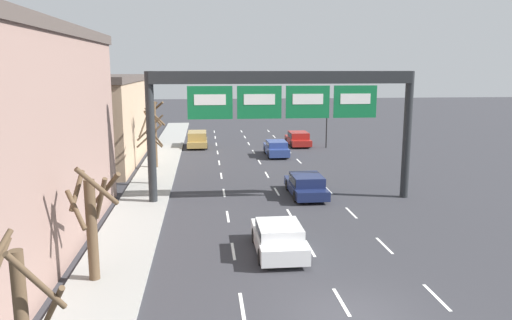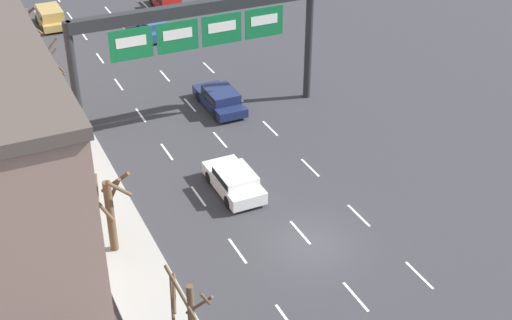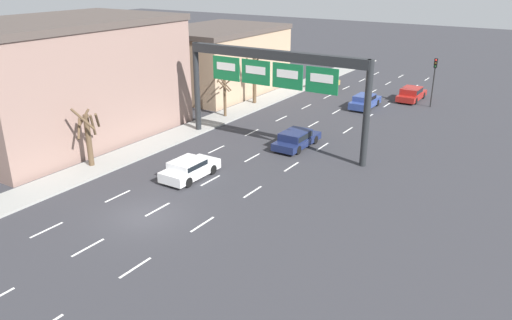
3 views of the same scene
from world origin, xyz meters
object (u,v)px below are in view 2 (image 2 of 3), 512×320
at_px(tree_bare_third, 110,208).
at_px(suv_gold, 50,16).
at_px(car_navy, 220,98).
at_px(tree_bare_second, 52,76).
at_px(car_red, 167,0).
at_px(car_white, 234,180).
at_px(sign_gantry, 198,29).
at_px(car_blue, 154,27).
at_px(tree_bare_furthest, 30,40).

bearing_deg(tree_bare_third, suv_gold, 83.99).
height_order(car_navy, tree_bare_second, tree_bare_second).
distance_m(car_red, car_white, 29.30).
relative_size(sign_gantry, car_red, 3.19).
bearing_deg(car_white, sign_gantry, 80.24).
distance_m(car_blue, tree_bare_second, 14.12).
xyz_separation_m(car_red, suv_gold, (-9.93, -0.03, 0.12)).
bearing_deg(car_navy, sign_gantry, -151.17).
relative_size(car_navy, car_white, 1.11).
distance_m(car_red, tree_bare_second, 20.22).
distance_m(car_navy, tree_bare_second, 10.42).
bearing_deg(suv_gold, sign_gantry, -75.74).
relative_size(sign_gantry, car_navy, 3.23).
xyz_separation_m(car_blue, tree_bare_furthest, (-10.00, -4.72, 2.28)).
bearing_deg(car_white, tree_bare_furthest, 110.30).
relative_size(tree_bare_second, tree_bare_furthest, 0.93).
bearing_deg(tree_bare_furthest, car_navy, -43.05).
bearing_deg(car_blue, tree_bare_furthest, -154.73).
distance_m(car_white, tree_bare_third, 7.52).
distance_m(car_blue, tree_bare_furthest, 11.29).
xyz_separation_m(car_red, tree_bare_furthest, (-12.98, -10.27, 2.26)).
bearing_deg(tree_bare_furthest, tree_bare_third, -90.53).
bearing_deg(tree_bare_third, car_red, 66.88).
height_order(car_white, car_blue, car_blue).
relative_size(car_navy, suv_gold, 1.11).
distance_m(sign_gantry, car_red, 21.52).
height_order(car_white, tree_bare_furthest, tree_bare_furthest).
bearing_deg(car_red, car_white, -102.20).
relative_size(sign_gantry, tree_bare_furthest, 3.06).
height_order(car_navy, suv_gold, suv_gold).
height_order(car_white, tree_bare_third, tree_bare_third).
bearing_deg(suv_gold, tree_bare_third, -96.01).
bearing_deg(suv_gold, car_blue, -38.49).
bearing_deg(car_red, suv_gold, -179.85).
height_order(car_blue, tree_bare_furthest, tree_bare_furthest).
relative_size(car_red, tree_bare_furthest, 0.96).
xyz_separation_m(suv_gold, tree_bare_furthest, (-3.05, -10.25, 2.15)).
height_order(car_white, tree_bare_second, tree_bare_second).
xyz_separation_m(car_red, tree_bare_second, (-12.68, -15.65, 1.79)).
relative_size(car_navy, tree_bare_furthest, 0.95).
distance_m(car_navy, suv_gold, 20.58).
bearing_deg(sign_gantry, car_blue, 83.12).
distance_m(suv_gold, car_white, 28.85).
bearing_deg(car_white, suv_gold, 97.44).
xyz_separation_m(car_red, car_white, (-6.19, -28.64, -0.04)).
height_order(car_red, car_white, car_red).
xyz_separation_m(sign_gantry, tree_bare_furthest, (-8.22, 10.07, -2.88)).
distance_m(tree_bare_second, tree_bare_third, 15.21).
bearing_deg(car_white, car_red, 77.80).
relative_size(car_navy, tree_bare_second, 1.02).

